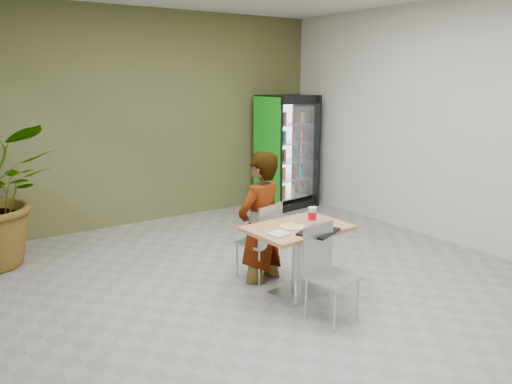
% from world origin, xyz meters
% --- Properties ---
extents(ground, '(7.00, 7.00, 0.00)m').
position_xyz_m(ground, '(0.00, 0.00, 0.00)').
color(ground, gray).
rests_on(ground, ground).
extents(room_envelope, '(6.00, 7.00, 3.20)m').
position_xyz_m(room_envelope, '(0.00, 0.00, 1.60)').
color(room_envelope, silver).
rests_on(room_envelope, ground).
extents(dining_table, '(1.02, 0.74, 0.75)m').
position_xyz_m(dining_table, '(0.18, 0.03, 0.54)').
color(dining_table, '#C17753').
rests_on(dining_table, ground).
extents(chair_far, '(0.47, 0.48, 0.87)m').
position_xyz_m(chair_far, '(0.15, 0.58, 0.51)').
color(chair_far, '#B8BBBD').
rests_on(chair_far, ground).
extents(chair_near, '(0.45, 0.45, 0.89)m').
position_xyz_m(chair_near, '(0.10, -0.47, 0.52)').
color(chair_near, '#B8BBBD').
rests_on(chair_near, ground).
extents(seated_woman, '(0.73, 0.57, 1.74)m').
position_xyz_m(seated_woman, '(0.12, 0.61, 0.57)').
color(seated_woman, black).
rests_on(seated_woman, ground).
extents(pizza_plate, '(0.34, 0.28, 0.03)m').
position_xyz_m(pizza_plate, '(0.11, 0.03, 0.77)').
color(pizza_plate, silver).
rests_on(pizza_plate, dining_table).
extents(soda_cup, '(0.09, 0.09, 0.16)m').
position_xyz_m(soda_cup, '(0.39, 0.06, 0.83)').
color(soda_cup, silver).
rests_on(soda_cup, dining_table).
extents(napkin_stack, '(0.19, 0.19, 0.02)m').
position_xyz_m(napkin_stack, '(-0.15, -0.09, 0.76)').
color(napkin_stack, silver).
rests_on(napkin_stack, dining_table).
extents(cafeteria_tray, '(0.47, 0.42, 0.02)m').
position_xyz_m(cafeteria_tray, '(0.21, -0.25, 0.76)').
color(cafeteria_tray, black).
rests_on(cafeteria_tray, dining_table).
extents(beverage_fridge, '(0.95, 0.77, 1.91)m').
position_xyz_m(beverage_fridge, '(2.36, 3.03, 0.96)').
color(beverage_fridge, black).
rests_on(beverage_fridge, ground).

